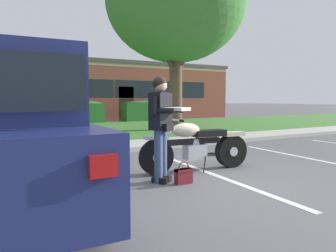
{
  "coord_description": "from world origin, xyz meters",
  "views": [
    {
      "loc": [
        -3.15,
        -4.3,
        1.35
      ],
      "look_at": [
        -0.2,
        0.82,
        0.85
      ],
      "focal_mm": 34.54,
      "sensor_mm": 36.0,
      "label": 1
    }
  ],
  "objects_px": {
    "hedge_right": "(147,110)",
    "shade_tree": "(176,3)",
    "motorcycle": "(200,145)",
    "brick_building": "(23,91)",
    "rider_person": "(162,120)",
    "handbag": "(184,175)",
    "hedge_center_right": "(81,112)"
  },
  "relations": [
    {
      "from": "hedge_center_right",
      "to": "brick_building",
      "type": "xyz_separation_m",
      "value": [
        -2.1,
        6.89,
        1.23
      ]
    },
    {
      "from": "handbag",
      "to": "brick_building",
      "type": "bearing_deg",
      "value": 90.68
    },
    {
      "from": "shade_tree",
      "to": "hedge_right",
      "type": "height_order",
      "value": "shade_tree"
    },
    {
      "from": "brick_building",
      "to": "shade_tree",
      "type": "bearing_deg",
      "value": -69.8
    },
    {
      "from": "rider_person",
      "to": "brick_building",
      "type": "relative_size",
      "value": 0.06
    },
    {
      "from": "shade_tree",
      "to": "rider_person",
      "type": "bearing_deg",
      "value": -122.76
    },
    {
      "from": "hedge_right",
      "to": "brick_building",
      "type": "bearing_deg",
      "value": 131.4
    },
    {
      "from": "handbag",
      "to": "hedge_center_right",
      "type": "relative_size",
      "value": 0.15
    },
    {
      "from": "handbag",
      "to": "hedge_right",
      "type": "height_order",
      "value": "hedge_right"
    },
    {
      "from": "motorcycle",
      "to": "rider_person",
      "type": "distance_m",
      "value": 1.25
    },
    {
      "from": "motorcycle",
      "to": "hedge_right",
      "type": "relative_size",
      "value": 0.76
    },
    {
      "from": "shade_tree",
      "to": "hedge_center_right",
      "type": "xyz_separation_m",
      "value": [
        -2.53,
        5.71,
        -4.66
      ]
    },
    {
      "from": "handbag",
      "to": "motorcycle",
      "type": "bearing_deg",
      "value": 40.18
    },
    {
      "from": "hedge_center_right",
      "to": "motorcycle",
      "type": "bearing_deg",
      "value": -94.89
    },
    {
      "from": "shade_tree",
      "to": "hedge_right",
      "type": "distance_m",
      "value": 7.51
    },
    {
      "from": "motorcycle",
      "to": "brick_building",
      "type": "distance_m",
      "value": 19.48
    },
    {
      "from": "hedge_right",
      "to": "brick_building",
      "type": "xyz_separation_m",
      "value": [
        -6.07,
        6.89,
        1.23
      ]
    },
    {
      "from": "rider_person",
      "to": "brick_building",
      "type": "xyz_separation_m",
      "value": [
        0.02,
        19.82,
        0.87
      ]
    },
    {
      "from": "motorcycle",
      "to": "shade_tree",
      "type": "distance_m",
      "value": 9.09
    },
    {
      "from": "rider_person",
      "to": "handbag",
      "type": "height_order",
      "value": "rider_person"
    },
    {
      "from": "motorcycle",
      "to": "handbag",
      "type": "bearing_deg",
      "value": -139.82
    },
    {
      "from": "motorcycle",
      "to": "rider_person",
      "type": "height_order",
      "value": "rider_person"
    },
    {
      "from": "motorcycle",
      "to": "shade_tree",
      "type": "relative_size",
      "value": 0.29
    },
    {
      "from": "shade_tree",
      "to": "handbag",
      "type": "bearing_deg",
      "value": -120.43
    },
    {
      "from": "rider_person",
      "to": "shade_tree",
      "type": "xyz_separation_m",
      "value": [
        4.65,
        7.23,
        4.3
      ]
    },
    {
      "from": "hedge_center_right",
      "to": "brick_building",
      "type": "distance_m",
      "value": 7.3
    },
    {
      "from": "brick_building",
      "to": "rider_person",
      "type": "bearing_deg",
      "value": -90.06
    },
    {
      "from": "hedge_right",
      "to": "shade_tree",
      "type": "bearing_deg",
      "value": -104.17
    },
    {
      "from": "rider_person",
      "to": "brick_building",
      "type": "height_order",
      "value": "brick_building"
    },
    {
      "from": "hedge_center_right",
      "to": "rider_person",
      "type": "bearing_deg",
      "value": -99.31
    },
    {
      "from": "shade_tree",
      "to": "hedge_right",
      "type": "xyz_separation_m",
      "value": [
        1.44,
        5.71,
        -4.66
      ]
    },
    {
      "from": "hedge_right",
      "to": "handbag",
      "type": "bearing_deg",
      "value": -113.87
    }
  ]
}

